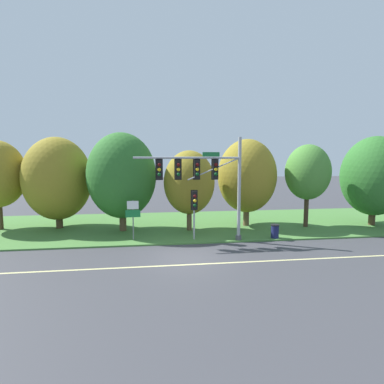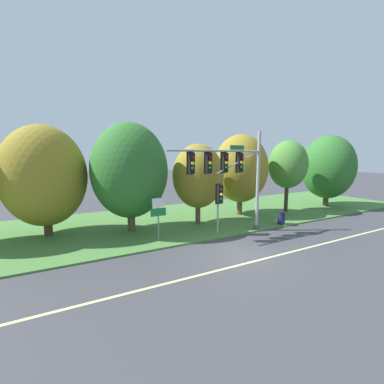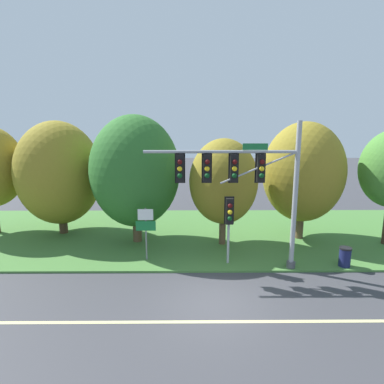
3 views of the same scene
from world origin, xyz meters
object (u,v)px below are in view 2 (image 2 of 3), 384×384
object	(u,v)px
tree_behind_signpost	(130,171)
trash_bin	(281,218)
tree_furthest_back	(328,167)
traffic_signal_mast	(231,169)
tree_right_far	(288,165)
pedestrian_signal_near_kerb	(219,197)
tree_tall_centre	(240,169)
tree_left_of_mast	(44,176)
tree_mid_verge	(198,176)
route_sign_post	(158,212)

from	to	relation	value
tree_behind_signpost	trash_bin	world-z (taller)	tree_behind_signpost
tree_furthest_back	traffic_signal_mast	bearing A→B (deg)	-168.04
tree_behind_signpost	tree_right_far	distance (m)	14.27
tree_behind_signpost	tree_furthest_back	xyz separation A→B (m)	(19.94, -0.66, -0.13)
pedestrian_signal_near_kerb	trash_bin	world-z (taller)	pedestrian_signal_near_kerb
pedestrian_signal_near_kerb	tree_right_far	distance (m)	9.90
tree_tall_centre	tree_furthest_back	distance (m)	10.30
tree_left_of_mast	tree_tall_centre	size ratio (longest dim) A/B	1.01
tree_right_far	tree_mid_verge	bearing A→B (deg)	179.49
tree_behind_signpost	tree_right_far	xyz separation A→B (m)	(14.25, -0.57, 0.19)
pedestrian_signal_near_kerb	tree_mid_verge	size ratio (longest dim) A/B	0.55
tree_tall_centre	tree_left_of_mast	bearing A→B (deg)	175.75
pedestrian_signal_near_kerb	tree_mid_verge	world-z (taller)	tree_mid_verge
tree_mid_verge	traffic_signal_mast	bearing A→B (deg)	-80.03
tree_left_of_mast	trash_bin	world-z (taller)	tree_left_of_mast
tree_left_of_mast	tree_furthest_back	distance (m)	25.02
tree_left_of_mast	tree_right_far	bearing A→B (deg)	-6.40
tree_mid_verge	tree_tall_centre	distance (m)	4.88
trash_bin	tree_behind_signpost	bearing A→B (deg)	160.90
tree_right_far	pedestrian_signal_near_kerb	bearing A→B (deg)	-163.58
tree_right_far	tree_furthest_back	world-z (taller)	tree_furthest_back
route_sign_post	tree_mid_verge	distance (m)	4.96
route_sign_post	pedestrian_signal_near_kerb	bearing A→B (deg)	-8.49
trash_bin	route_sign_post	bearing A→B (deg)	174.72
tree_behind_signpost	tree_tall_centre	distance (m)	9.71
traffic_signal_mast	tree_left_of_mast	world-z (taller)	tree_left_of_mast
pedestrian_signal_near_kerb	tree_furthest_back	xyz separation A→B (m)	(15.01, 2.66, 1.56)
pedestrian_signal_near_kerb	tree_tall_centre	distance (m)	6.31
route_sign_post	tree_mid_verge	xyz separation A→B (m)	(4.02, 2.23, 1.86)
tree_tall_centre	tree_right_far	size ratio (longest dim) A/B	1.07
tree_tall_centre	tree_furthest_back	world-z (taller)	tree_furthest_back
traffic_signal_mast	tree_mid_verge	xyz separation A→B (m)	(-0.57, 3.23, -0.64)
tree_behind_signpost	pedestrian_signal_near_kerb	bearing A→B (deg)	-33.99
traffic_signal_mast	tree_left_of_mast	xyz separation A→B (m)	(-10.49, 5.30, -0.40)
tree_behind_signpost	tree_mid_verge	bearing A→B (deg)	-5.66
tree_furthest_back	route_sign_post	bearing A→B (deg)	-173.81
tree_mid_verge	trash_bin	distance (m)	7.01
traffic_signal_mast	tree_mid_verge	bearing A→B (deg)	99.97
pedestrian_signal_near_kerb	route_sign_post	distance (m)	4.11
route_sign_post	tree_right_far	xyz separation A→B (m)	(13.33, 2.15, 2.56)
tree_mid_verge	tree_behind_signpost	bearing A→B (deg)	174.34
tree_behind_signpost	tree_right_far	world-z (taller)	tree_behind_signpost
tree_left_of_mast	tree_mid_verge	bearing A→B (deg)	-11.80
pedestrian_signal_near_kerb	tree_tall_centre	world-z (taller)	tree_tall_centre
tree_tall_centre	tree_right_far	xyz separation A→B (m)	(4.56, -1.07, 0.30)
tree_right_far	trash_bin	size ratio (longest dim) A/B	6.96
tree_left_of_mast	trash_bin	size ratio (longest dim) A/B	7.54
pedestrian_signal_near_kerb	tree_tall_centre	size ratio (longest dim) A/B	0.48
traffic_signal_mast	pedestrian_signal_near_kerb	distance (m)	1.95
pedestrian_signal_near_kerb	route_sign_post	size ratio (longest dim) A/B	1.25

